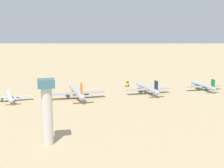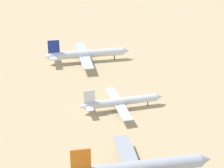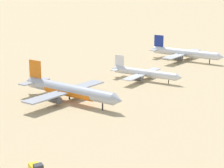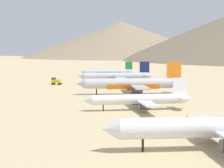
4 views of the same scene
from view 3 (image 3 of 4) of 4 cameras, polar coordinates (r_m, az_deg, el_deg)
ground_plane at (r=156.00m, az=-5.96°, el=-2.82°), size 1800.00×1800.00×0.00m
parked_jet_2 at (r=157.94m, az=-5.90°, el=-0.85°), size 48.53×39.43×13.99m
parked_jet_3 at (r=191.34m, az=4.40°, el=1.49°), size 36.34×29.66×10.49m
parked_jet_4 at (r=240.63m, az=9.78°, el=4.17°), size 45.84×37.27×13.21m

